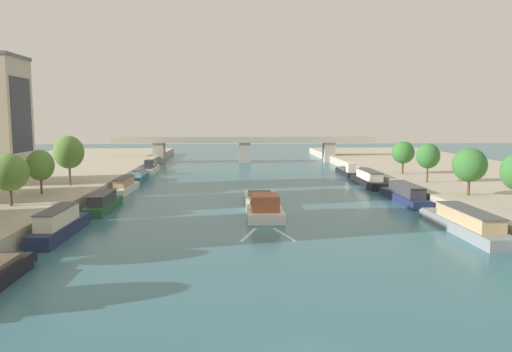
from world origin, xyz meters
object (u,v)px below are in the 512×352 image
Objects in this scene: moored_boat_left_far at (60,225)px; moored_boat_right_near at (347,171)px; moored_boat_left_near at (140,176)px; tree_left_by_lamp at (40,165)px; moored_boat_right_midway at (465,223)px; moored_boat_right_gap_after at (405,194)px; moored_boat_right_lone at (368,179)px; tree_right_midway at (470,165)px; barge_midriver at (262,203)px; tree_left_second at (9,173)px; moored_boat_left_upstream at (103,203)px; moored_boat_left_lone at (125,186)px; tree_right_third at (428,156)px; bridge_far at (245,146)px; tree_right_end_of_row at (403,152)px; tree_left_distant at (69,152)px; moored_boat_left_midway at (151,169)px.

moored_boat_right_near is (40.86, 50.59, -0.41)m from moored_boat_left_far.
tree_left_by_lamp is (-7.78, -26.60, 4.63)m from moored_boat_left_near.
moored_boat_left_near is at bearing 133.54° from moored_boat_right_midway.
moored_boat_right_near reaches higher than moored_boat_right_gap_after.
moored_boat_right_lone is 2.45× the size of tree_right_midway.
moored_boat_left_near is (-21.06, 29.93, 0.09)m from barge_midriver.
barge_midriver is 3.37× the size of tree_left_second.
moored_boat_right_near is at bearing 89.81° from moored_boat_right_lone.
moored_boat_left_lone is (-0.52, 15.17, 0.05)m from moored_boat_left_upstream.
tree_left_second is 0.98× the size of tree_right_third.
tree_left_second is at bearing -174.99° from tree_right_midway.
bridge_far reaches higher than moored_boat_left_upstream.
moored_boat_left_lone is 2.09× the size of tree_right_end_of_row.
tree_left_by_lamp is 0.96× the size of tree_right_third.
tree_left_distant reaches higher than barge_midriver.
barge_midriver is at bearing -22.96° from tree_left_distant.
tree_left_second is at bearing -110.60° from moored_boat_left_lone.
bridge_far reaches higher than moored_boat_left_midway.
moored_boat_left_upstream is at bearing -137.69° from moored_boat_right_near.
tree_right_third is at bearing 76.12° from moored_boat_right_midway.
moored_boat_left_lone is 0.73× the size of moored_boat_right_midway.
moored_boat_right_lone is at bearing -27.87° from moored_boat_left_midway.
moored_boat_right_gap_after is 65.59m from bridge_far.
moored_boat_left_far is 1.12× the size of moored_boat_left_midway.
moored_boat_left_midway is 1.95× the size of tree_right_end_of_row.
tree_right_midway is (47.70, -30.40, 4.77)m from moored_boat_left_near.
moored_boat_right_lone is 2.52× the size of tree_left_second.
tree_right_third is (6.49, -9.63, 4.78)m from moored_boat_right_lone.
tree_left_distant is (-6.80, -31.57, 5.76)m from moored_boat_left_midway.
moored_boat_left_upstream is 45.16m from moored_boat_right_lone.
moored_boat_right_gap_after is 2.45× the size of tree_right_third.
moored_boat_left_upstream is 48.19m from tree_right_third.
tree_left_second reaches higher than moored_boat_right_near.
tree_right_third is at bearing -91.41° from tree_right_end_of_row.
moored_boat_right_near is at bearing 62.18° from barge_midriver.
moored_boat_right_lone is 52.25m from tree_left_by_lamp.
moored_boat_left_far is at bearing -152.12° from tree_right_third.
barge_midriver is 1.20× the size of moored_boat_right_midway.
moored_boat_right_midway is 1.29× the size of moored_boat_right_near.
moored_boat_left_near is at bearing -118.84° from bridge_far.
moored_boat_left_near is 41.71m from moored_boat_right_lone.
moored_boat_left_midway is 51.79m from tree_right_end_of_row.
moored_boat_right_midway is (41.02, -0.42, -0.16)m from moored_boat_left_far.
tree_left_distant is (-47.96, 25.15, 5.63)m from moored_boat_right_midway.
tree_right_end_of_row is at bearing 88.59° from tree_right_third.
moored_boat_left_midway reaches higher than moored_boat_left_lone.
moored_boat_left_lone is 10.09m from tree_left_distant.
moored_boat_left_lone is at bearing -111.75° from bridge_far.
barge_midriver is 3.32× the size of tree_right_third.
tree_left_second is 1.03× the size of tree_right_end_of_row.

